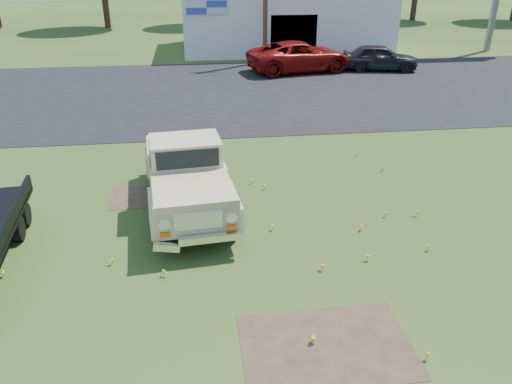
% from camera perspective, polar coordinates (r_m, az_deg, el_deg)
% --- Properties ---
extents(ground, '(140.00, 140.00, 0.00)m').
position_cam_1_polar(ground, '(11.39, -3.18, -7.57)').
color(ground, '#2E4616').
rests_on(ground, ground).
extents(asphalt_lot, '(90.00, 14.00, 0.02)m').
position_cam_1_polar(asphalt_lot, '(25.29, -5.83, 11.29)').
color(asphalt_lot, black).
rests_on(asphalt_lot, ground).
extents(dirt_patch_a, '(3.00, 2.00, 0.01)m').
position_cam_1_polar(dirt_patch_a, '(9.25, 8.07, -17.02)').
color(dirt_patch_a, '#433324').
rests_on(dirt_patch_a, ground).
extents(dirt_patch_b, '(2.20, 1.60, 0.01)m').
position_cam_1_polar(dirt_patch_b, '(14.50, -12.15, -0.41)').
color(dirt_patch_b, '#433324').
rests_on(dirt_patch_b, ground).
extents(commercial_building, '(14.20, 8.20, 4.15)m').
position_cam_1_polar(commercial_building, '(37.32, 3.12, 19.30)').
color(commercial_building, silver).
rests_on(commercial_building, ground).
extents(vintage_pickup_truck, '(2.64, 5.65, 1.99)m').
position_cam_1_polar(vintage_pickup_truck, '(13.20, -7.91, 2.04)').
color(vintage_pickup_truck, beige).
rests_on(vintage_pickup_truck, ground).
extents(red_pickup, '(6.46, 3.89, 1.68)m').
position_cam_1_polar(red_pickup, '(29.77, 5.09, 15.16)').
color(red_pickup, maroon).
rests_on(red_pickup, ground).
extents(dark_sedan, '(4.56, 2.52, 1.47)m').
position_cam_1_polar(dark_sedan, '(30.81, 13.95, 14.69)').
color(dark_sedan, black).
rests_on(dark_sedan, ground).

